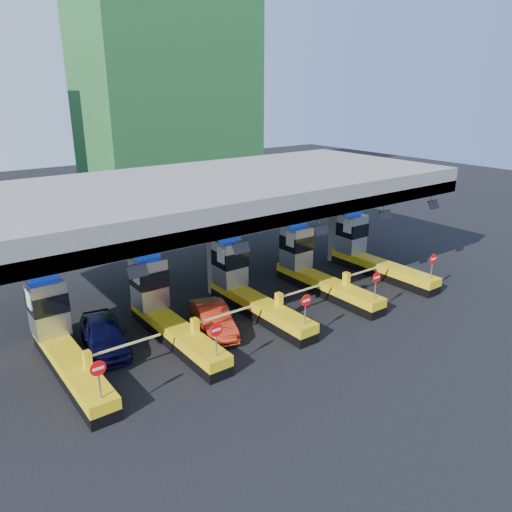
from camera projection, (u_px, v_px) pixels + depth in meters
ground at (249, 310)px, 27.72m from camera, size 120.00×120.00×0.00m
toll_canopy at (218, 193)px, 27.92m from camera, size 28.00×12.09×7.00m
toll_lane_far_left at (60, 337)px, 21.83m from camera, size 4.43×8.00×4.16m
toll_lane_left at (164, 308)px, 24.66m from camera, size 4.43×8.00×4.16m
toll_lane_center at (246, 286)px, 27.49m from camera, size 4.43×8.00×4.16m
toll_lane_right at (313, 267)px, 30.31m from camera, size 4.43×8.00×4.16m
toll_lane_far_right at (368, 251)px, 33.14m from camera, size 4.43×8.00×4.16m
bg_building_scaffold at (165, 65)px, 54.27m from camera, size 18.00×12.00×28.00m
van at (104, 335)px, 23.37m from camera, size 2.64×4.83×1.56m
red_car at (213, 319)px, 25.08m from camera, size 2.63×4.53×1.41m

